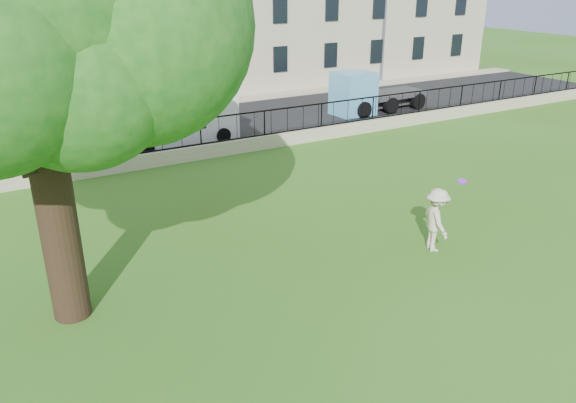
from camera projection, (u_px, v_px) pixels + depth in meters
ground at (381, 284)px, 14.11m from camera, size 120.00×120.00×0.00m
retaining_wall at (202, 152)px, 23.64m from camera, size 50.00×0.40×0.60m
iron_railing at (201, 132)px, 23.32m from camera, size 50.00×0.05×1.13m
street at (166, 133)px, 27.53m from camera, size 60.00×9.00×0.01m
sidewalk at (136, 111)px, 31.68m from camera, size 60.00×1.40×0.12m
man at (436, 220)px, 15.55m from camera, size 1.02×1.33×1.83m
frisbee at (462, 181)px, 16.47m from camera, size 0.29×0.29×0.12m
white_van at (175, 119)px, 25.37m from camera, size 5.63×2.57×2.30m
blue_truck at (378, 90)px, 31.59m from camera, size 5.67×2.27×2.34m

